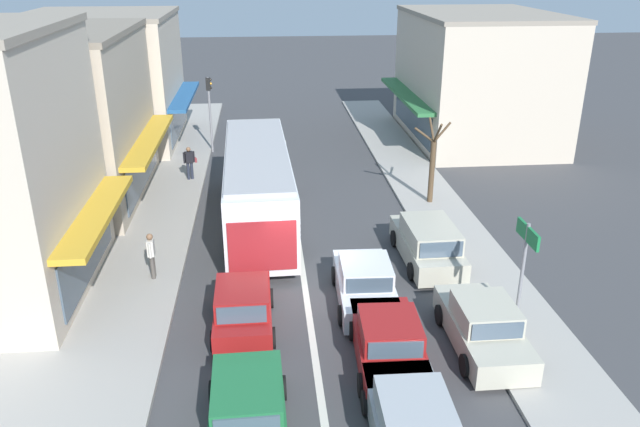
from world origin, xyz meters
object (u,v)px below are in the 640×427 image
object	(u,v)px
street_tree_right	(432,165)
pedestrian_browsing_midblock	(151,253)
sedan_behind_bus_near	(365,284)
parked_sedan_kerb_front	(483,327)
sedan_queue_gap_filler	(413,426)
parked_wagon_kerb_second	(428,243)
sedan_adjacent_lane_lead	(248,414)
hatchback_adjacent_lane_trail	(243,308)
pedestrian_with_handbag_near	(190,161)
city_bus	(258,182)
sedan_queue_far_back	(389,344)
traffic_light_downstreet	(210,102)
directional_road_sign	(525,254)

from	to	relation	value
street_tree_right	pedestrian_browsing_midblock	xyz separation A→B (m)	(-11.22, -6.13, -0.79)
sedan_behind_bus_near	street_tree_right	bearing A→B (deg)	62.58
parked_sedan_kerb_front	pedestrian_browsing_midblock	bearing A→B (deg)	153.91
sedan_queue_gap_filler	parked_wagon_kerb_second	size ratio (longest dim) A/B	0.93
sedan_queue_gap_filler	street_tree_right	distance (m)	15.37
sedan_adjacent_lane_lead	sedan_behind_bus_near	world-z (taller)	same
street_tree_right	hatchback_adjacent_lane_trail	bearing A→B (deg)	-130.67
pedestrian_with_handbag_near	parked_sedan_kerb_front	bearing A→B (deg)	-57.33
sedan_queue_gap_filler	pedestrian_with_handbag_near	size ratio (longest dim) A/B	2.60
sedan_behind_bus_near	street_tree_right	world-z (taller)	street_tree_right
city_bus	sedan_queue_far_back	distance (m)	10.62
sedan_adjacent_lane_lead	pedestrian_browsing_midblock	world-z (taller)	pedestrian_browsing_midblock
sedan_queue_gap_filler	sedan_behind_bus_near	world-z (taller)	same
parked_sedan_kerb_front	pedestrian_with_handbag_near	world-z (taller)	pedestrian_with_handbag_near
traffic_light_downstreet	pedestrian_with_handbag_near	distance (m)	5.36
hatchback_adjacent_lane_trail	traffic_light_downstreet	world-z (taller)	traffic_light_downstreet
parked_sedan_kerb_front	street_tree_right	xyz separation A→B (m)	(1.34, 10.97, 1.19)
traffic_light_downstreet	sedan_queue_gap_filler	bearing A→B (deg)	-75.86
sedan_adjacent_lane_lead	traffic_light_downstreet	bearing A→B (deg)	95.77
hatchback_adjacent_lane_trail	pedestrian_with_handbag_near	distance (m)	13.74
sedan_queue_gap_filler	street_tree_right	world-z (taller)	street_tree_right
hatchback_adjacent_lane_trail	street_tree_right	bearing A→B (deg)	49.33
traffic_light_downstreet	street_tree_right	distance (m)	13.66
sedan_behind_bus_near	parked_sedan_kerb_front	world-z (taller)	same
pedestrian_browsing_midblock	sedan_adjacent_lane_lead	bearing A→B (deg)	-67.05
parked_wagon_kerb_second	traffic_light_downstreet	bearing A→B (deg)	120.65
hatchback_adjacent_lane_trail	sedan_adjacent_lane_lead	bearing A→B (deg)	-87.53
sedan_adjacent_lane_lead	parked_sedan_kerb_front	distance (m)	7.21
city_bus	pedestrian_with_handbag_near	xyz separation A→B (m)	(-3.33, 5.61, -0.81)
hatchback_adjacent_lane_trail	parked_sedan_kerb_front	distance (m)	6.93
traffic_light_downstreet	sedan_behind_bus_near	bearing A→B (deg)	-70.94
sedan_adjacent_lane_lead	traffic_light_downstreet	size ratio (longest dim) A/B	1.01
sedan_adjacent_lane_lead	street_tree_right	distance (m)	16.10
hatchback_adjacent_lane_trail	sedan_queue_gap_filler	xyz separation A→B (m)	(3.86, -5.30, -0.05)
sedan_queue_far_back	directional_road_sign	world-z (taller)	directional_road_sign
parked_wagon_kerb_second	street_tree_right	bearing A→B (deg)	74.44
sedan_behind_bus_near	traffic_light_downstreet	bearing A→B (deg)	109.06
parked_wagon_kerb_second	street_tree_right	distance (m)	5.92
sedan_queue_far_back	parked_wagon_kerb_second	world-z (taller)	parked_wagon_kerb_second
parked_sedan_kerb_front	pedestrian_browsing_midblock	xyz separation A→B (m)	(-9.88, 4.84, 0.40)
sedan_queue_gap_filler	pedestrian_browsing_midblock	world-z (taller)	pedestrian_browsing_midblock
sedan_queue_far_back	sedan_behind_bus_near	xyz separation A→B (m)	(-0.11, 3.34, 0.00)
directional_road_sign	street_tree_right	bearing A→B (deg)	88.84
sedan_adjacent_lane_lead	traffic_light_downstreet	world-z (taller)	traffic_light_downstreet
sedan_behind_bus_near	sedan_adjacent_lane_lead	bearing A→B (deg)	-122.24
hatchback_adjacent_lane_trail	sedan_adjacent_lane_lead	xyz separation A→B (m)	(0.20, -4.56, -0.05)
hatchback_adjacent_lane_trail	street_tree_right	world-z (taller)	street_tree_right
parked_sedan_kerb_front	directional_road_sign	size ratio (longest dim) A/B	1.17
traffic_light_downstreet	street_tree_right	world-z (taller)	traffic_light_downstreet
sedan_queue_gap_filler	parked_sedan_kerb_front	bearing A→B (deg)	52.35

